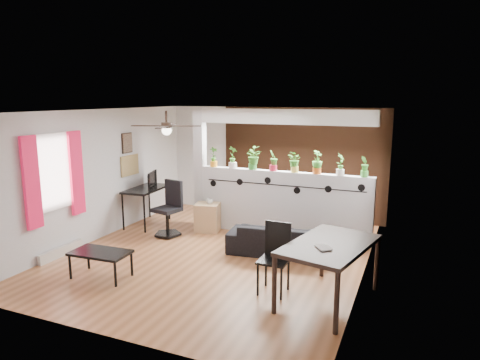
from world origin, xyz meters
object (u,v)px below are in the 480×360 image
object	(u,v)px
potted_plant_2	(253,157)
potted_plant_7	(365,166)
potted_plant_1	(233,156)
dining_table	(330,249)
sofa	(281,240)
cube_shelf	(208,217)
potted_plant_3	(273,160)
ceiling_fan	(167,127)
potted_plant_6	(341,164)
folding_chair	(276,251)
potted_plant_0	(214,156)
cup	(209,201)
computer_desk	(146,191)
potted_plant_4	(295,161)
potted_plant_5	(317,162)
coffee_table	(100,254)
office_chair	(169,212)

from	to	relation	value
potted_plant_2	potted_plant_7	xyz separation A→B (m)	(2.26, 0.00, -0.04)
potted_plant_1	dining_table	bearing A→B (deg)	-44.82
sofa	cube_shelf	xyz separation A→B (m)	(-1.85, 0.69, 0.04)
potted_plant_3	sofa	world-z (taller)	potted_plant_3
sofa	cube_shelf	distance (m)	1.97
ceiling_fan	potted_plant_6	distance (m)	3.35
potted_plant_7	dining_table	world-z (taller)	potted_plant_7
potted_plant_2	folding_chair	size ratio (longest dim) A/B	0.46
ceiling_fan	potted_plant_0	world-z (taller)	ceiling_fan
potted_plant_3	folding_chair	distance (m)	2.84
potted_plant_0	cup	xyz separation A→B (m)	(0.06, -0.34, -0.92)
potted_plant_0	potted_plant_3	distance (m)	1.35
potted_plant_6	computer_desk	xyz separation A→B (m)	(-4.18, -0.43, -0.81)
potted_plant_4	folding_chair	distance (m)	2.73
potted_plant_7	computer_desk	xyz separation A→B (m)	(-4.63, -0.43, -0.80)
ceiling_fan	potted_plant_3	xyz separation A→B (m)	(1.37, 1.80, -0.74)
potted_plant_4	cube_shelf	bearing A→B (deg)	-169.30
potted_plant_4	potted_plant_2	bearing A→B (deg)	180.00
potted_plant_5	potted_plant_3	bearing A→B (deg)	180.00
ceiling_fan	potted_plant_1	xyz separation A→B (m)	(0.47, 1.80, -0.71)
potted_plant_3	potted_plant_1	bearing A→B (deg)	-180.00
potted_plant_1	cube_shelf	size ratio (longest dim) A/B	0.78
potted_plant_2	coffee_table	world-z (taller)	potted_plant_2
office_chair	coffee_table	world-z (taller)	office_chair
cup	computer_desk	bearing A→B (deg)	-176.58
potted_plant_0	potted_plant_4	size ratio (longest dim) A/B	1.04
cube_shelf	folding_chair	xyz separation A→B (m)	(2.23, -2.17, 0.31)
potted_plant_1	cube_shelf	bearing A→B (deg)	-142.63
potted_plant_2	potted_plant_6	distance (m)	1.81
ceiling_fan	folding_chair	size ratio (longest dim) A/B	1.15
potted_plant_1	computer_desk	world-z (taller)	potted_plant_1
potted_plant_3	potted_plant_4	xyz separation A→B (m)	(0.45, -0.00, -0.00)
potted_plant_3	potted_plant_6	xyz separation A→B (m)	(1.35, -0.00, 0.00)
potted_plant_4	potted_plant_6	world-z (taller)	potted_plant_6
potted_plant_5	cup	xyz separation A→B (m)	(-2.20, -0.34, -0.93)
potted_plant_5	coffee_table	world-z (taller)	potted_plant_5
dining_table	ceiling_fan	bearing A→B (deg)	165.97
potted_plant_7	folding_chair	world-z (taller)	potted_plant_7
folding_chair	potted_plant_0	bearing A→B (deg)	131.68
sofa	folding_chair	size ratio (longest dim) A/B	1.75
ceiling_fan	sofa	distance (m)	2.88
potted_plant_1	potted_plant_5	size ratio (longest dim) A/B	1.03
potted_plant_5	ceiling_fan	bearing A→B (deg)	-141.67
potted_plant_1	cup	xyz separation A→B (m)	(-0.40, -0.34, -0.94)
computer_desk	dining_table	world-z (taller)	dining_table
ceiling_fan	potted_plant_0	xyz separation A→B (m)	(0.02, 1.80, -0.73)
potted_plant_1	cup	size ratio (longest dim) A/B	3.53
office_chair	potted_plant_2	bearing A→B (deg)	31.07
sofa	coffee_table	xyz separation A→B (m)	(-2.32, -2.12, 0.12)
potted_plant_4	computer_desk	size ratio (longest dim) A/B	0.35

